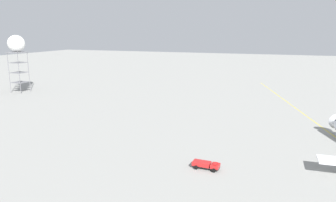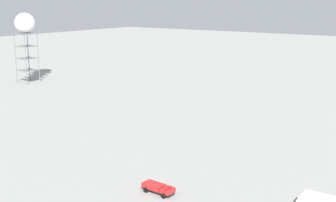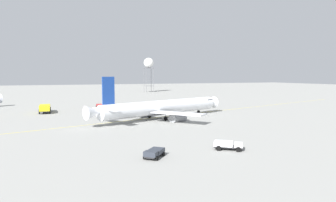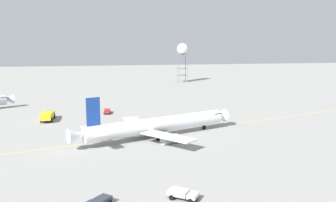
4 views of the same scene
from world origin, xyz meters
The scene contains 2 objects.
ops_pickup_truck centered at (-31.61, -13.27, 0.81)m, with size 5.11×2.39×1.41m.
radar_tower centered at (-123.10, 35.42, 19.32)m, with size 6.77×6.77×23.46m.
Camera 1 is at (-18.92, -68.19, 25.18)m, focal length 34.45 mm.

